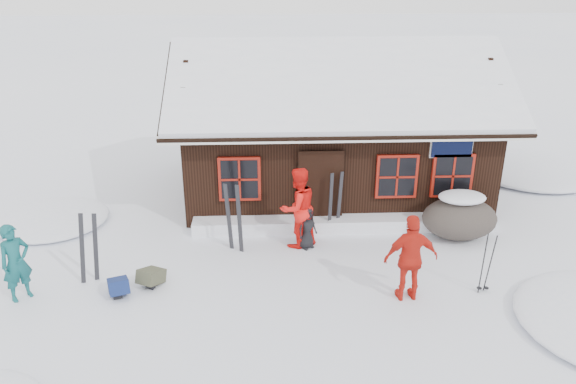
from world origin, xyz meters
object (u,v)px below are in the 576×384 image
ski_poles (486,264)px  skier_crouched (307,228)px  skier_orange_left (298,208)px  boulder (460,217)px  ski_pair_left (89,249)px  backpack_olive (151,279)px  skier_orange_right (411,258)px  backpack_blue (119,289)px  skier_teal (16,263)px

ski_poles → skier_crouched: bearing=149.5°
skier_crouched → ski_poles: 4.05m
skier_orange_left → boulder: skier_orange_left is taller
skier_crouched → ski_pair_left: ski_pair_left is taller
skier_crouched → backpack_olive: 3.73m
skier_orange_right → skier_crouched: (-1.88, 2.22, -0.40)m
backpack_blue → skier_orange_left: bearing=7.8°
backpack_blue → boulder: bearing=-4.1°
ski_poles → boulder: bearing=83.8°
skier_teal → skier_orange_left: bearing=-26.0°
ski_pair_left → backpack_olive: 1.44m
skier_orange_right → boulder: (1.88, 2.61, -0.38)m
skier_teal → ski_poles: bearing=-46.6°
skier_orange_right → backpack_olive: size_ratio=3.46×
skier_crouched → boulder: 3.77m
boulder → skier_teal: bearing=-166.8°
skier_orange_right → skier_crouched: 2.94m
skier_teal → skier_orange_left: size_ratio=0.83×
skier_teal → backpack_blue: bearing=-45.2°
ski_poles → backpack_olive: ski_poles is taller
skier_teal → skier_crouched: bearing=-27.9°
skier_teal → skier_crouched: 6.21m
boulder → ski_poles: bearing=-96.2°
skier_orange_left → skier_teal: bearing=-12.8°
ski_poles → skier_orange_right: bearing=-174.0°
skier_orange_right → backpack_blue: size_ratio=3.49×
skier_orange_right → ski_poles: skier_orange_right is taller
skier_orange_left → ski_pair_left: 4.68m
ski_pair_left → boulder: bearing=1.7°
backpack_olive → ski_poles: bearing=21.3°
skier_teal → boulder: (9.67, 2.26, -0.28)m
skier_teal → skier_orange_left: (5.70, 2.02, 0.16)m
boulder → ski_poles: 2.46m
skier_crouched → backpack_blue: (-3.98, -1.86, -0.37)m
skier_teal → skier_crouched: skier_teal is taller
skier_orange_left → boulder: 4.00m
backpack_blue → backpack_olive: (0.60, 0.35, 0.00)m
skier_crouched → skier_orange_right: bearing=-84.3°
ski_pair_left → backpack_blue: bearing=-49.8°
skier_crouched → boulder: size_ratio=0.57×
boulder → ski_poles: ski_poles is taller
skier_teal → skier_orange_right: bearing=-48.1°
ski_pair_left → ski_poles: bearing=-14.9°
skier_teal → ski_pair_left: size_ratio=1.00×
skier_crouched → backpack_olive: size_ratio=1.94×
skier_orange_right → backpack_blue: skier_orange_right is taller
ski_poles → skier_orange_left: bearing=149.3°
backpack_blue → skier_orange_right: bearing=-23.8°
backpack_blue → ski_pair_left: bearing=119.5°
skier_teal → skier_orange_right: (7.79, -0.35, 0.10)m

